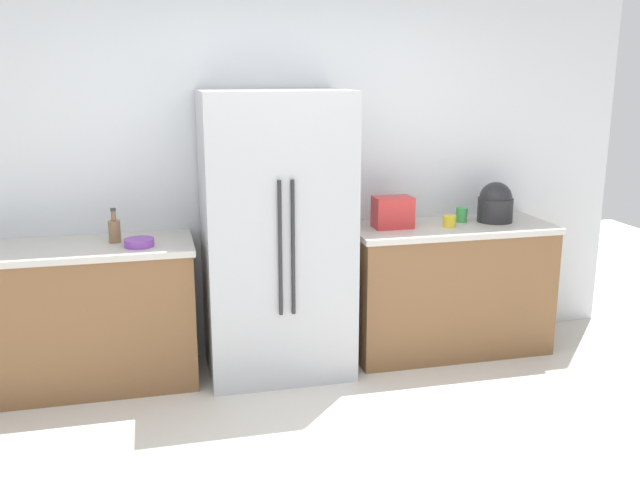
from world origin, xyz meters
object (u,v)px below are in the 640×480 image
Objects in this scene: rice_cooker at (495,204)px; cup_b at (449,221)px; toaster at (393,212)px; bottle_a at (114,230)px; refrigerator at (276,236)px; bowl_a at (139,243)px; cup_a at (461,215)px.

rice_cooker is 3.11× the size of cup_b.
toaster is 1.20× the size of bottle_a.
refrigerator is 1.62m from rice_cooker.
bowl_a is (-1.70, -0.13, -0.08)m from toaster.
bottle_a is at bearing 179.75° from toaster.
cup_a is 0.56× the size of bowl_a.
rice_cooker is at bearing 3.12° from refrigerator.
cup_b is (-0.15, -0.13, -0.01)m from cup_a.
toaster is at bearing 5.15° from refrigerator.
bowl_a is (-2.10, -0.07, -0.01)m from cup_b.
refrigerator reaches higher than cup_a.
refrigerator is 10.21× the size of bowl_a.
toaster is 1.71m from bowl_a.
cup_b is (-0.39, -0.08, -0.09)m from rice_cooker.
refrigerator is 0.88m from bowl_a.
cup_a is (2.39, 0.05, -0.03)m from bottle_a.
rice_cooker reaches higher than toaster.
refrigerator is 6.52× the size of rice_cooker.
bottle_a reaches higher than cup_b.
rice_cooker is at bearing -11.35° from cup_a.
rice_cooker is 2.78× the size of cup_a.
cup_b is at bearing -139.78° from cup_a.
refrigerator is at bearing -176.88° from rice_cooker.
bottle_a reaches higher than cup_a.
cup_a is (-0.24, 0.05, -0.08)m from rice_cooker.
toaster is at bearing -179.03° from rice_cooker.
bowl_a is at bearing -178.16° from cup_b.
cup_a is at bearing 1.26° from bottle_a.
rice_cooker is at bearing 3.35° from bowl_a.
toaster is 0.55m from cup_a.
refrigerator is at bearing 3.77° from bowl_a.
bowl_a is (-0.87, -0.06, 0.02)m from refrigerator.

